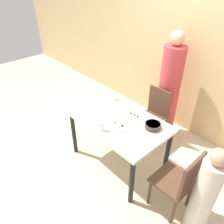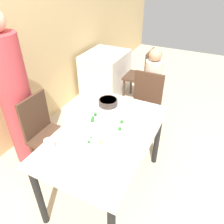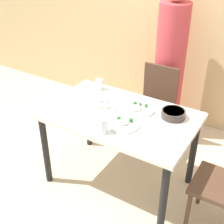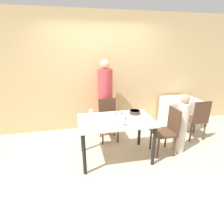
{
  "view_description": "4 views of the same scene",
  "coord_description": "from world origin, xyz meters",
  "views": [
    {
      "loc": [
        1.62,
        -1.59,
        2.45
      ],
      "look_at": [
        -0.05,
        -0.07,
        0.89
      ],
      "focal_mm": 35.0,
      "sensor_mm": 36.0,
      "label": 1
    },
    {
      "loc": [
        -1.33,
        -0.71,
        2.0
      ],
      "look_at": [
        0.14,
        0.01,
        0.89
      ],
      "focal_mm": 35.0,
      "sensor_mm": 36.0,
      "label": 2
    },
    {
      "loc": [
        1.12,
        -1.97,
        2.17
      ],
      "look_at": [
        -0.06,
        -0.02,
        0.78
      ],
      "focal_mm": 50.0,
      "sensor_mm": 36.0,
      "label": 3
    },
    {
      "loc": [
        -0.65,
        -2.71,
        1.95
      ],
      "look_at": [
        -0.07,
        0.0,
        0.91
      ],
      "focal_mm": 28.0,
      "sensor_mm": 36.0,
      "label": 4
    }
  ],
  "objects": [
    {
      "name": "fork_steel",
      "position": [
        -0.49,
        0.15,
        0.77
      ],
      "size": [
        0.17,
        0.1,
        0.01
      ],
      "color": "silver",
      "rests_on": "dining_table"
    },
    {
      "name": "plate_noodles",
      "position": [
        0.12,
        -0.13,
        0.78
      ],
      "size": [
        0.25,
        0.25,
        0.05
      ],
      "color": "white",
      "rests_on": "dining_table"
    },
    {
      "name": "bowl_curry",
      "position": [
        0.41,
        0.19,
        0.8
      ],
      "size": [
        0.2,
        0.2,
        0.06
      ],
      "color": "#3D332D",
      "rests_on": "dining_table"
    },
    {
      "name": "plate_rice_adult",
      "position": [
        0.11,
        0.14,
        0.78
      ],
      "size": [
        0.26,
        0.26,
        0.06
      ],
      "color": "white",
      "rests_on": "dining_table"
    },
    {
      "name": "wall_back",
      "position": [
        0.0,
        1.44,
        1.35
      ],
      "size": [
        10.0,
        0.06,
        2.7
      ],
      "color": "tan",
      "rests_on": "ground_plane"
    },
    {
      "name": "plate_rice_child",
      "position": [
        -0.17,
        0.0,
        0.78
      ],
      "size": [
        0.24,
        0.24,
        0.05
      ],
      "color": "white",
      "rests_on": "dining_table"
    },
    {
      "name": "napkin_folded",
      "position": [
        -0.11,
        -0.23,
        0.77
      ],
      "size": [
        0.14,
        0.14,
        0.01
      ],
      "color": "white",
      "rests_on": "dining_table"
    },
    {
      "name": "dining_table",
      "position": [
        0.0,
        0.0,
        0.67
      ],
      "size": [
        1.29,
        0.81,
        0.77
      ],
      "color": "silver",
      "rests_on": "ground_plane"
    },
    {
      "name": "glass_water_tall",
      "position": [
        -0.4,
        0.3,
        0.82
      ],
      "size": [
        0.08,
        0.08,
        0.1
      ],
      "color": "silver",
      "rests_on": "dining_table"
    },
    {
      "name": "ground_plane",
      "position": [
        0.0,
        0.0,
        0.0
      ],
      "size": [
        10.0,
        10.0,
        0.0
      ],
      "primitive_type": "plane",
      "color": "beige"
    },
    {
      "name": "chair_adult_spot",
      "position": [
        0.01,
        0.74,
        0.49
      ],
      "size": [
        0.4,
        0.4,
        0.9
      ],
      "color": "#4C3323",
      "rests_on": "ground_plane"
    },
    {
      "name": "glass_water_short",
      "position": [
        0.03,
        -0.3,
        0.83
      ],
      "size": [
        0.07,
        0.07,
        0.13
      ],
      "color": "silver",
      "rests_on": "dining_table"
    },
    {
      "name": "person_adult",
      "position": [
        0.01,
        1.08,
        0.79
      ],
      "size": [
        0.33,
        0.33,
        1.71
      ],
      "color": "#C63D42",
      "rests_on": "ground_plane"
    }
  ]
}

